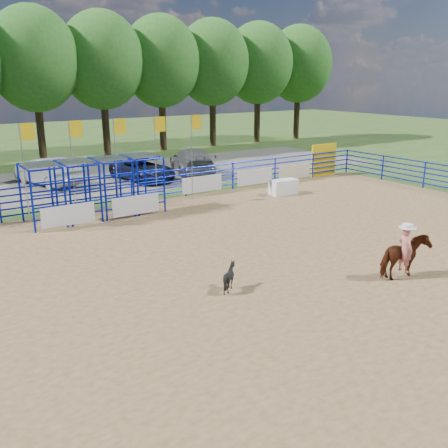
{
  "coord_description": "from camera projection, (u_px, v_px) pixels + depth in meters",
  "views": [
    {
      "loc": [
        -9.53,
        -12.14,
        5.98
      ],
      "look_at": [
        -0.66,
        1.0,
        1.3
      ],
      "focal_mm": 40.0,
      "sensor_mm": 36.0,
      "label": 1
    }
  ],
  "objects": [
    {
      "name": "arena_dirt",
      "position": [
        258.0,
        265.0,
        16.45
      ],
      "size": [
        30.0,
        20.0,
        0.02
      ],
      "primitive_type": "cube",
      "color": "#99794C",
      "rests_on": "ground"
    },
    {
      "name": "gravel_strip",
      "position": [
        84.0,
        181.0,
        29.97
      ],
      "size": [
        40.0,
        10.0,
        0.01
      ],
      "primitive_type": "cube",
      "color": "#67645B",
      "rests_on": "ground"
    },
    {
      "name": "announcer_table",
      "position": [
        283.0,
        187.0,
        26.27
      ],
      "size": [
        1.51,
        0.77,
        0.79
      ],
      "primitive_type": "cube",
      "rotation": [
        0.0,
        0.0,
        -0.06
      ],
      "color": "white",
      "rests_on": "arena_dirt"
    },
    {
      "name": "ground",
      "position": [
        258.0,
        266.0,
        16.45
      ],
      "size": [
        120.0,
        120.0,
        0.0
      ],
      "primitive_type": "plane",
      "color": "#436227",
      "rests_on": "ground"
    },
    {
      "name": "horse_and_rider",
      "position": [
        405.0,
        252.0,
        15.16
      ],
      "size": [
        1.66,
        0.86,
        2.45
      ],
      "color": "#602A13",
      "rests_on": "arena_dirt"
    },
    {
      "name": "car_b",
      "position": [
        47.0,
        171.0,
        28.55
      ],
      "size": [
        2.83,
        5.05,
        1.58
      ],
      "primitive_type": "imported",
      "rotation": [
        0.0,
        0.0,
        3.4
      ],
      "color": "gray",
      "rests_on": "gravel_strip"
    },
    {
      "name": "car_c",
      "position": [
        142.0,
        169.0,
        29.92
      ],
      "size": [
        2.86,
        5.02,
        1.32
      ],
      "primitive_type": "imported",
      "rotation": [
        0.0,
        0.0,
        0.15
      ],
      "color": "black",
      "rests_on": "gravel_strip"
    },
    {
      "name": "perimeter_fence",
      "position": [
        258.0,
        244.0,
        16.24
      ],
      "size": [
        30.1,
        20.1,
        1.5
      ],
      "color": "#0718A9",
      "rests_on": "ground"
    },
    {
      "name": "car_d",
      "position": [
        192.0,
        161.0,
        32.04
      ],
      "size": [
        3.8,
        5.81,
        1.57
      ],
      "primitive_type": "imported",
      "rotation": [
        0.0,
        0.0,
        2.82
      ],
      "color": "#5C5C5F",
      "rests_on": "gravel_strip"
    },
    {
      "name": "treeline",
      "position": [
        33.0,
        54.0,
        34.99
      ],
      "size": [
        56.4,
        6.4,
        11.24
      ],
      "color": "#3F2B19",
      "rests_on": "ground"
    },
    {
      "name": "chute_assembly",
      "position": [
        102.0,
        188.0,
        22.1
      ],
      "size": [
        19.32,
        2.41,
        4.2
      ],
      "color": "#0718A9",
      "rests_on": "ground"
    },
    {
      "name": "calf",
      "position": [
        229.0,
        277.0,
        14.45
      ],
      "size": [
        0.75,
        0.67,
        0.79
      ],
      "primitive_type": "imported",
      "rotation": [
        0.0,
        0.0,
        1.53
      ],
      "color": "black",
      "rests_on": "arena_dirt"
    }
  ]
}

